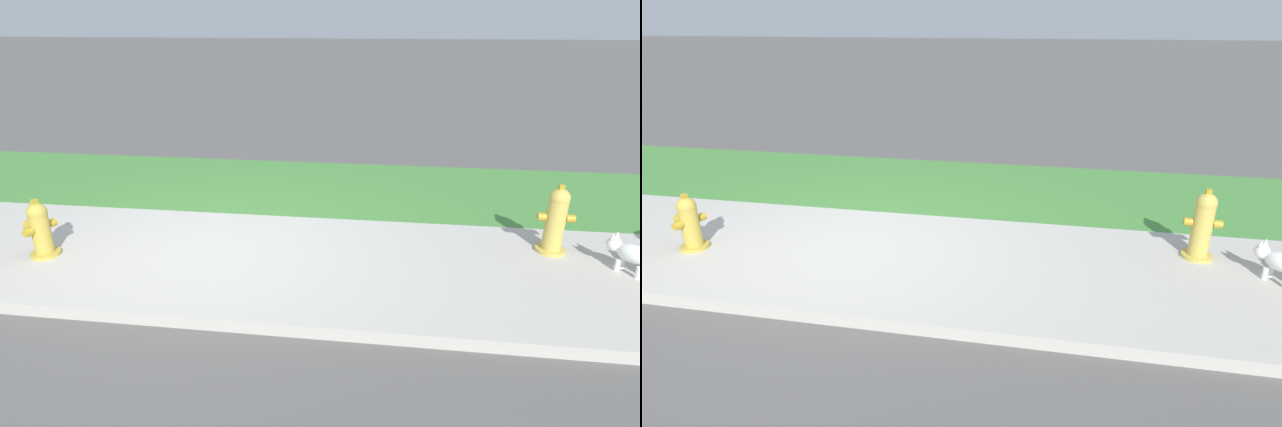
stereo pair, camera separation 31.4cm
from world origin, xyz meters
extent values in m
plane|color=#5B5956|center=(0.00, 0.00, 0.00)|extent=(120.00, 120.00, 0.00)
cube|color=#BCB7AD|center=(0.00, 0.00, 0.01)|extent=(18.00, 2.50, 0.01)
cube|color=#47893D|center=(0.00, 2.61, 0.00)|extent=(18.00, 2.72, 0.01)
cube|color=#BCB7AD|center=(0.00, -1.33, 0.06)|extent=(18.00, 0.16, 0.12)
cylinder|color=gold|center=(3.89, 0.59, 0.03)|extent=(0.33, 0.33, 0.05)
cylinder|color=gold|center=(3.89, 0.59, 0.35)|extent=(0.21, 0.21, 0.61)
sphere|color=gold|center=(3.89, 0.59, 0.66)|extent=(0.22, 0.22, 0.22)
cube|color=#B29323|center=(3.89, 0.59, 0.79)|extent=(0.06, 0.06, 0.06)
cylinder|color=#B29323|center=(3.74, 0.60, 0.43)|extent=(0.09, 0.09, 0.09)
cylinder|color=#B29323|center=(4.04, 0.59, 0.43)|extent=(0.09, 0.09, 0.09)
cylinder|color=#B29323|center=(3.89, 0.75, 0.43)|extent=(0.12, 0.11, 0.12)
cylinder|color=gold|center=(-1.79, -0.26, 0.03)|extent=(0.31, 0.31, 0.05)
cylinder|color=gold|center=(-1.79, -0.26, 0.29)|extent=(0.20, 0.20, 0.48)
sphere|color=gold|center=(-1.79, -0.26, 0.53)|extent=(0.21, 0.21, 0.21)
cube|color=#B29323|center=(-1.79, -0.26, 0.65)|extent=(0.07, 0.07, 0.06)
cylinder|color=#B29323|center=(-1.83, -0.40, 0.35)|extent=(0.11, 0.11, 0.09)
cylinder|color=#B29323|center=(-1.75, -0.12, 0.35)|extent=(0.11, 0.11, 0.09)
cylinder|color=#B29323|center=(-1.93, -0.21, 0.35)|extent=(0.13, 0.14, 0.12)
ellipsoid|color=white|center=(4.56, 0.16, 0.23)|extent=(0.36, 0.37, 0.19)
sphere|color=white|center=(4.42, 0.31, 0.27)|extent=(0.15, 0.15, 0.15)
sphere|color=black|center=(4.37, 0.37, 0.26)|extent=(0.03, 0.03, 0.03)
cone|color=white|center=(4.38, 0.29, 0.37)|extent=(0.08, 0.08, 0.07)
cone|color=white|center=(4.45, 0.35, 0.37)|extent=(0.08, 0.08, 0.07)
cylinder|color=white|center=(4.45, 0.20, 0.07)|extent=(0.05, 0.05, 0.14)
cylinder|color=white|center=(4.53, 0.27, 0.07)|extent=(0.05, 0.05, 0.14)
camera|label=1|loc=(1.95, -4.87, 2.52)|focal=28.00mm
camera|label=2|loc=(2.26, -4.82, 2.52)|focal=28.00mm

